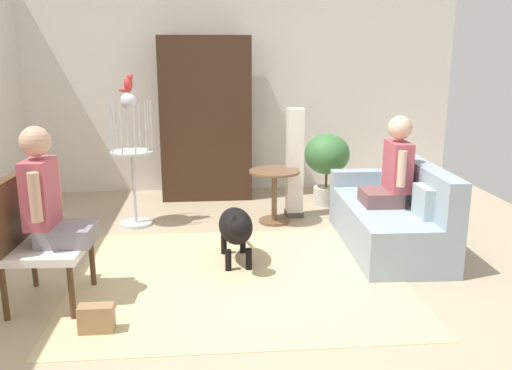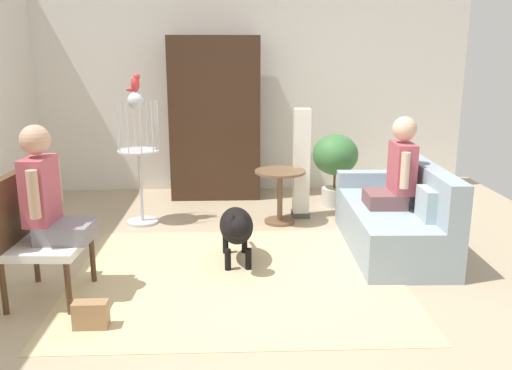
{
  "view_description": "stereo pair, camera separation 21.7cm",
  "coord_description": "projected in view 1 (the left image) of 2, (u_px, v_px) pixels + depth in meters",
  "views": [
    {
      "loc": [
        -0.32,
        -4.38,
        1.86
      ],
      "look_at": [
        0.08,
        0.07,
        0.75
      ],
      "focal_mm": 37.45,
      "sensor_mm": 36.0,
      "label": 1
    },
    {
      "loc": [
        -0.1,
        -4.4,
        1.86
      ],
      "look_at": [
        0.08,
        0.07,
        0.75
      ],
      "focal_mm": 37.45,
      "sensor_mm": 36.0,
      "label": 2
    }
  ],
  "objects": [
    {
      "name": "handbag",
      "position": [
        96.0,
        319.0,
        3.64
      ],
      "size": [
        0.24,
        0.11,
        0.2
      ],
      "primitive_type": "cube",
      "color": "#99724C",
      "rests_on": "ground"
    },
    {
      "name": "person_on_armchair",
      "position": [
        48.0,
        197.0,
        3.92
      ],
      "size": [
        0.49,
        0.51,
        0.88
      ],
      "color": "gray"
    },
    {
      "name": "couch",
      "position": [
        392.0,
        216.0,
        5.23
      ],
      "size": [
        0.85,
        1.74,
        0.84
      ],
      "color": "#8EA0AD",
      "rests_on": "ground"
    },
    {
      "name": "potted_plant",
      "position": [
        327.0,
        159.0,
        6.6
      ],
      "size": [
        0.56,
        0.56,
        0.9
      ],
      "color": "beige",
      "rests_on": "ground"
    },
    {
      "name": "armoire_cabinet",
      "position": [
        206.0,
        119.0,
        6.9
      ],
      "size": [
        1.15,
        0.56,
        2.07
      ],
      "primitive_type": "cube",
      "color": "#382316",
      "rests_on": "ground"
    },
    {
      "name": "parrot",
      "position": [
        128.0,
        83.0,
        5.58
      ],
      "size": [
        0.17,
        0.1,
        0.19
      ],
      "color": "red",
      "rests_on": "bird_cage_stand"
    },
    {
      "name": "armchair",
      "position": [
        30.0,
        231.0,
        3.97
      ],
      "size": [
        0.6,
        0.7,
        0.98
      ],
      "color": "#4C331E",
      "rests_on": "ground"
    },
    {
      "name": "column_lamp",
      "position": [
        295.0,
        164.0,
        6.12
      ],
      "size": [
        0.2,
        0.2,
        1.26
      ],
      "color": "#4C4742",
      "rests_on": "ground"
    },
    {
      "name": "dog",
      "position": [
        236.0,
        227.0,
        4.78
      ],
      "size": [
        0.34,
        0.91,
        0.56
      ],
      "color": "black",
      "rests_on": "ground"
    },
    {
      "name": "bird_cage_stand",
      "position": [
        132.0,
        152.0,
        5.75
      ],
      "size": [
        0.46,
        0.46,
        1.46
      ],
      "color": "silver",
      "rests_on": "ground"
    },
    {
      "name": "round_end_table",
      "position": [
        274.0,
        189.0,
        5.94
      ],
      "size": [
        0.56,
        0.56,
        0.6
      ],
      "color": "brown",
      "rests_on": "ground"
    },
    {
      "name": "area_rug",
      "position": [
        239.0,
        277.0,
        4.55
      ],
      "size": [
        2.77,
        2.36,
        0.01
      ],
      "primitive_type": "cube",
      "color": "#C6B284",
      "rests_on": "ground"
    },
    {
      "name": "ground_plane",
      "position": [
        248.0,
        270.0,
        4.71
      ],
      "size": [
        6.96,
        6.96,
        0.0
      ],
      "primitive_type": "plane",
      "color": "tan"
    },
    {
      "name": "person_on_couch",
      "position": [
        393.0,
        168.0,
        5.1
      ],
      "size": [
        0.45,
        0.55,
        0.86
      ],
      "color": "brown"
    },
    {
      "name": "back_wall",
      "position": [
        231.0,
        88.0,
        7.24
      ],
      "size": [
        6.08,
        0.12,
        2.78
      ],
      "primitive_type": "cube",
      "color": "silver",
      "rests_on": "ground"
    }
  ]
}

